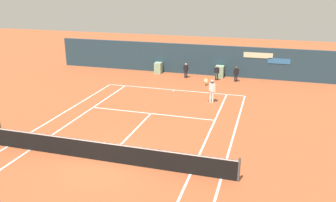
{
  "coord_description": "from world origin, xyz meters",
  "views": [
    {
      "loc": [
        6.8,
        -12.77,
        7.67
      ],
      "look_at": [
        1.0,
        6.77,
        0.8
      ],
      "focal_mm": 37.36,
      "sensor_mm": 36.0,
      "label": 1
    }
  ],
  "objects_px": {
    "player_on_baseline": "(212,89)",
    "ball_kid_left_post": "(236,73)",
    "tennis_ball_by_sideline": "(124,90)",
    "tennis_ball_mid_court": "(146,105)",
    "ball_kid_right_post": "(217,72)",
    "ball_kid_centre_post": "(186,69)"
  },
  "relations": [
    {
      "from": "ball_kid_right_post",
      "to": "tennis_ball_mid_court",
      "type": "distance_m",
      "value": 8.42
    },
    {
      "from": "tennis_ball_mid_court",
      "to": "tennis_ball_by_sideline",
      "type": "bearing_deg",
      "value": 135.88
    },
    {
      "from": "ball_kid_left_post",
      "to": "ball_kid_right_post",
      "type": "relative_size",
      "value": 1.02
    },
    {
      "from": "ball_kid_left_post",
      "to": "tennis_ball_by_sideline",
      "type": "bearing_deg",
      "value": 34.43
    },
    {
      "from": "ball_kid_centre_post",
      "to": "tennis_ball_by_sideline",
      "type": "distance_m",
      "value": 6.2
    },
    {
      "from": "player_on_baseline",
      "to": "ball_kid_centre_post",
      "type": "relative_size",
      "value": 1.41
    },
    {
      "from": "ball_kid_centre_post",
      "to": "tennis_ball_by_sideline",
      "type": "height_order",
      "value": "ball_kid_centre_post"
    },
    {
      "from": "ball_kid_centre_post",
      "to": "tennis_ball_mid_court",
      "type": "bearing_deg",
      "value": 85.94
    },
    {
      "from": "ball_kid_left_post",
      "to": "ball_kid_right_post",
      "type": "height_order",
      "value": "ball_kid_left_post"
    },
    {
      "from": "player_on_baseline",
      "to": "ball_kid_left_post",
      "type": "xyz_separation_m",
      "value": [
        1.02,
        5.84,
        -0.21
      ]
    },
    {
      "from": "ball_kid_left_post",
      "to": "tennis_ball_mid_court",
      "type": "relative_size",
      "value": 18.75
    },
    {
      "from": "tennis_ball_by_sideline",
      "to": "tennis_ball_mid_court",
      "type": "xyz_separation_m",
      "value": [
        2.66,
        -2.58,
        0.0
      ]
    },
    {
      "from": "tennis_ball_by_sideline",
      "to": "ball_kid_left_post",
      "type": "bearing_deg",
      "value": 32.94
    },
    {
      "from": "tennis_ball_mid_court",
      "to": "player_on_baseline",
      "type": "bearing_deg",
      "value": 23.56
    },
    {
      "from": "ball_kid_right_post",
      "to": "tennis_ball_by_sideline",
      "type": "distance_m",
      "value": 8.01
    },
    {
      "from": "ball_kid_left_post",
      "to": "ball_kid_right_post",
      "type": "distance_m",
      "value": 1.59
    },
    {
      "from": "ball_kid_left_post",
      "to": "tennis_ball_by_sideline",
      "type": "distance_m",
      "value": 9.29
    },
    {
      "from": "ball_kid_left_post",
      "to": "tennis_ball_by_sideline",
      "type": "height_order",
      "value": "ball_kid_left_post"
    },
    {
      "from": "player_on_baseline",
      "to": "tennis_ball_mid_court",
      "type": "distance_m",
      "value": 4.55
    },
    {
      "from": "player_on_baseline",
      "to": "ball_kid_left_post",
      "type": "distance_m",
      "value": 5.93
    },
    {
      "from": "tennis_ball_by_sideline",
      "to": "player_on_baseline",
      "type": "bearing_deg",
      "value": -6.78
    },
    {
      "from": "ball_kid_centre_post",
      "to": "tennis_ball_by_sideline",
      "type": "xyz_separation_m",
      "value": [
        -3.54,
        -5.04,
        -0.7
      ]
    }
  ]
}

